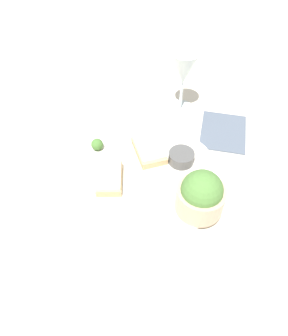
{
  "coord_description": "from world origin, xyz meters",
  "views": [
    {
      "loc": [
        -0.48,
        0.06,
        0.58
      ],
      "look_at": [
        0.0,
        0.0,
        0.03
      ],
      "focal_mm": 35.0,
      "sensor_mm": 36.0,
      "label": 1
    }
  ],
  "objects_px": {
    "sauce_ramekin": "(181,157)",
    "fork": "(223,271)",
    "cheese_toast_far": "(109,178)",
    "napkin": "(223,131)",
    "wine_glass": "(183,72)",
    "cheese_toast_near": "(149,149)",
    "salad_bowl": "(201,195)"
  },
  "relations": [
    {
      "from": "sauce_ramekin",
      "to": "napkin",
      "type": "bearing_deg",
      "value": -53.06
    },
    {
      "from": "sauce_ramekin",
      "to": "fork",
      "type": "relative_size",
      "value": 0.39
    },
    {
      "from": "cheese_toast_far",
      "to": "napkin",
      "type": "bearing_deg",
      "value": -64.99
    },
    {
      "from": "cheese_toast_near",
      "to": "wine_glass",
      "type": "height_order",
      "value": "wine_glass"
    },
    {
      "from": "cheese_toast_near",
      "to": "wine_glass",
      "type": "distance_m",
      "value": 0.23
    },
    {
      "from": "sauce_ramekin",
      "to": "cheese_toast_near",
      "type": "xyz_separation_m",
      "value": [
        0.04,
        0.07,
        -0.0
      ]
    },
    {
      "from": "salad_bowl",
      "to": "wine_glass",
      "type": "distance_m",
      "value": 0.35
    },
    {
      "from": "sauce_ramekin",
      "to": "wine_glass",
      "type": "height_order",
      "value": "wine_glass"
    },
    {
      "from": "sauce_ramekin",
      "to": "cheese_toast_far",
      "type": "xyz_separation_m",
      "value": [
        -0.04,
        0.17,
        -0.0
      ]
    },
    {
      "from": "cheese_toast_near",
      "to": "cheese_toast_far",
      "type": "height_order",
      "value": "same"
    },
    {
      "from": "cheese_toast_near",
      "to": "napkin",
      "type": "distance_m",
      "value": 0.22
    },
    {
      "from": "fork",
      "to": "napkin",
      "type": "bearing_deg",
      "value": -16.21
    },
    {
      "from": "napkin",
      "to": "cheese_toast_near",
      "type": "bearing_deg",
      "value": 107.68
    },
    {
      "from": "wine_glass",
      "to": "fork",
      "type": "xyz_separation_m",
      "value": [
        -0.48,
        0.01,
        -0.11
      ]
    },
    {
      "from": "sauce_ramekin",
      "to": "fork",
      "type": "xyz_separation_m",
      "value": [
        -0.27,
        -0.03,
        -0.03
      ]
    },
    {
      "from": "cheese_toast_far",
      "to": "fork",
      "type": "relative_size",
      "value": 0.6
    },
    {
      "from": "salad_bowl",
      "to": "sauce_ramekin",
      "type": "distance_m",
      "value": 0.14
    },
    {
      "from": "salad_bowl",
      "to": "cheese_toast_far",
      "type": "height_order",
      "value": "salad_bowl"
    },
    {
      "from": "cheese_toast_far",
      "to": "salad_bowl",
      "type": "bearing_deg",
      "value": -117.1
    },
    {
      "from": "sauce_ramekin",
      "to": "salad_bowl",
      "type": "bearing_deg",
      "value": -175.35
    },
    {
      "from": "sauce_ramekin",
      "to": "napkin",
      "type": "distance_m",
      "value": 0.17
    },
    {
      "from": "salad_bowl",
      "to": "fork",
      "type": "relative_size",
      "value": 0.64
    },
    {
      "from": "cheese_toast_far",
      "to": "wine_glass",
      "type": "relative_size",
      "value": 0.54
    },
    {
      "from": "salad_bowl",
      "to": "napkin",
      "type": "xyz_separation_m",
      "value": [
        0.23,
        -0.12,
        -0.05
      ]
    },
    {
      "from": "cheese_toast_far",
      "to": "napkin",
      "type": "relative_size",
      "value": 0.52
    },
    {
      "from": "cheese_toast_far",
      "to": "napkin",
      "type": "distance_m",
      "value": 0.33
    },
    {
      "from": "wine_glass",
      "to": "salad_bowl",
      "type": "bearing_deg",
      "value": 175.21
    },
    {
      "from": "napkin",
      "to": "fork",
      "type": "relative_size",
      "value": 1.14
    },
    {
      "from": "cheese_toast_far",
      "to": "cheese_toast_near",
      "type": "bearing_deg",
      "value": -52.22
    },
    {
      "from": "salad_bowl",
      "to": "wine_glass",
      "type": "xyz_separation_m",
      "value": [
        0.34,
        -0.03,
        0.06
      ]
    },
    {
      "from": "salad_bowl",
      "to": "cheese_toast_near",
      "type": "xyz_separation_m",
      "value": [
        0.17,
        0.08,
        -0.03
      ]
    },
    {
      "from": "salad_bowl",
      "to": "napkin",
      "type": "relative_size",
      "value": 0.56
    }
  ]
}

